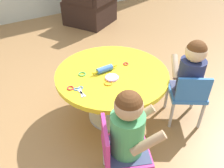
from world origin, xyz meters
name	(u,v)px	position (x,y,z in m)	size (l,w,h in m)	color
ground_plane	(112,115)	(0.00, 0.00, 0.00)	(10.00, 10.00, 0.00)	#9E7247
craft_table	(112,83)	(0.00, 0.00, 0.39)	(0.95, 0.95, 0.49)	silver
child_chair_left	(121,151)	(-0.31, -0.58, 0.31)	(0.40, 0.40, 0.54)	#B7B7BC
seated_child_left	(128,126)	(-0.27, -0.59, 0.53)	(0.43, 0.39, 0.51)	#3F4772
child_chair_right	(187,94)	(0.52, -0.40, 0.31)	(0.42, 0.42, 0.54)	#B7B7BC
seated_child_right	(192,69)	(0.54, -0.37, 0.53)	(0.42, 0.44, 0.51)	#3F4772
armchair_dark	(92,5)	(1.00, 2.15, 0.31)	(0.96, 0.96, 0.85)	black
rolling_pin	(105,69)	(-0.05, 0.04, 0.52)	(0.23, 0.05, 0.05)	#3F72CC
craft_scissors	(80,90)	(-0.34, -0.08, 0.50)	(0.08, 0.14, 0.01)	silver
playdough_blob_0	(112,78)	(-0.05, -0.08, 0.50)	(0.11, 0.11, 0.02)	#CC99E5
cookie_cutter_0	(126,64)	(0.17, 0.04, 0.50)	(0.05, 0.05, 0.01)	red
cookie_cutter_1	(108,83)	(-0.11, -0.12, 0.50)	(0.07, 0.07, 0.01)	orange
cookie_cutter_2	(70,88)	(-0.39, -0.02, 0.50)	(0.05, 0.05, 0.01)	red
cookie_cutter_3	(82,74)	(-0.23, 0.10, 0.50)	(0.06, 0.06, 0.01)	#4CB259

